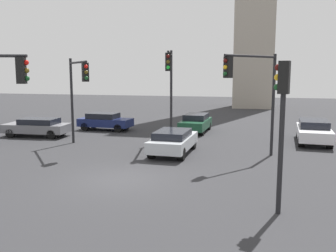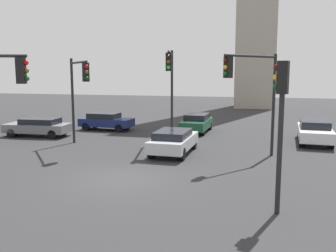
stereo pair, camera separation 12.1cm
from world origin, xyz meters
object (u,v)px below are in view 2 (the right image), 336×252
Objects in this scene: car_2 at (197,123)px; traffic_light_2 at (253,83)px; traffic_light_0 at (78,84)px; traffic_light_1 at (170,77)px; car_6 at (173,141)px; car_5 at (315,131)px; traffic_light_4 at (281,108)px; car_3 at (106,121)px; car_0 at (38,127)px.

traffic_light_2 is at bearing 29.67° from car_2.
traffic_light_1 reaches higher than traffic_light_0.
car_2 is at bearing -114.32° from traffic_light_2.
traffic_light_0 is at bearing 90.12° from car_6.
traffic_light_1 is 1.19× the size of car_5.
traffic_light_2 is at bearing -67.80° from traffic_light_4.
traffic_light_1 is at bearing -68.85° from car_5.
traffic_light_4 is at bearing -144.57° from car_6.
car_3 is (-7.00, -0.74, -0.00)m from car_2.
traffic_light_2 is at bearing 162.51° from car_0.
traffic_light_4 is at bearing 141.62° from car_0.
traffic_light_4 is at bearing 46.49° from traffic_light_2.
traffic_light_1 is 1.08× the size of traffic_light_2.
car_6 is at bearing 6.90° from traffic_light_1.
car_2 is at bearing 8.80° from car_3.
traffic_light_1 is 4.28m from car_6.
car_2 is (10.45, 4.53, 0.02)m from car_0.
car_5 is at bearing -177.13° from car_0.
car_6 is at bearing -58.22° from traffic_light_2.
traffic_light_2 is at bearing -30.26° from car_5.
traffic_light_1 reaches higher than car_2.
traffic_light_4 is at bearing -47.65° from car_3.
traffic_light_2 reaches higher than traffic_light_0.
traffic_light_1 reaches higher than car_3.
car_0 is 18.55m from car_5.
traffic_light_1 is at bearing 18.95° from car_6.
traffic_light_1 is at bearing 75.16° from traffic_light_0.
car_0 is at bearing -20.49° from traffic_light_4.
traffic_light_4 is 9.69m from car_6.
traffic_light_0 reaches higher than car_2.
traffic_light_1 is 6.33m from car_2.
traffic_light_1 reaches higher than car_6.
car_2 is (5.73, 7.51, -3.08)m from traffic_light_0.
car_0 is at bearing -129.58° from car_3.
car_6 is at bearing 49.00° from traffic_light_0.
car_3 is 9.84m from car_6.
car_0 is (-14.61, 3.66, -3.24)m from traffic_light_2.
car_6 is (5.70, -0.16, -3.07)m from traffic_light_0.
car_3 is (-12.14, 14.69, -2.67)m from traffic_light_4.
traffic_light_0 reaches higher than traffic_light_4.
traffic_light_0 reaches higher than car_0.
traffic_light_4 is at bearing 21.18° from car_2.
car_5 reaches higher than car_3.
car_0 is (-4.73, 2.98, -3.10)m from traffic_light_0.
car_2 is 0.84× the size of car_5.
traffic_light_4 reaches higher than car_3.
traffic_light_0 is 1.08× the size of car_5.
traffic_light_0 reaches higher than car_6.
car_0 is 0.93× the size of car_5.
car_5 is (3.83, 5.69, -3.16)m from traffic_light_2.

